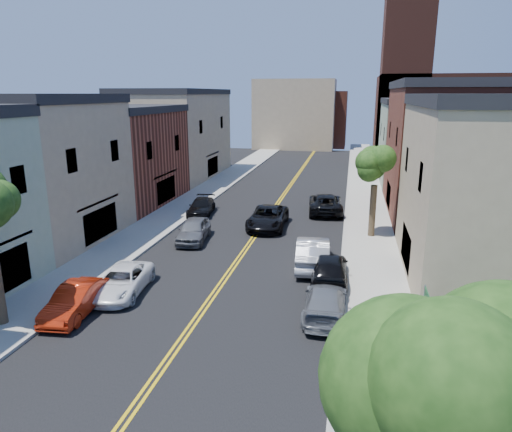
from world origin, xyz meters
The scene contains 25 objects.
sidewalk_left centered at (-7.90, 40.00, 0.07)m, with size 3.20×100.00×0.15m, color gray.
sidewalk_right centered at (7.90, 40.00, 0.07)m, with size 3.20×100.00×0.15m, color gray.
curb_left centered at (-6.15, 40.00, 0.07)m, with size 0.30×100.00×0.15m, color gray.
curb_right centered at (6.15, 40.00, 0.07)m, with size 0.30×100.00×0.15m, color gray.
bldg_left_tan_near centered at (-14.00, 25.00, 4.50)m, with size 9.00×10.00×9.00m, color #998466.
bldg_left_brick centered at (-14.00, 36.00, 4.00)m, with size 9.00×12.00×8.00m, color brown.
bldg_left_tan_far centered at (-14.00, 50.00, 4.75)m, with size 9.00×16.00×9.50m, color #998466.
bldg_right_tan centered at (14.00, 24.00, 4.50)m, with size 9.00×12.00×9.00m, color #998466.
bldg_right_brick centered at (14.00, 38.00, 5.00)m, with size 9.00×14.00×10.00m, color brown.
bldg_right_palegrn centered at (14.00, 52.00, 4.25)m, with size 9.00×12.00×8.50m, color gray.
church centered at (16.33, 67.07, 7.24)m, with size 16.20×14.20×22.60m.
backdrop_left centered at (-4.00, 82.00, 6.00)m, with size 14.00×8.00×12.00m, color #998466.
backdrop_center centered at (0.00, 86.00, 5.00)m, with size 10.00×8.00×10.00m, color brown.
tree_right_corner centered at (7.93, 4.01, 7.31)m, with size 5.80×5.80×10.35m.
tree_right_far centered at (7.92, 30.01, 5.76)m, with size 4.40×4.40×8.03m.
red_sedan centered at (-5.43, 15.57, 0.68)m, with size 1.44×4.13×1.36m, color #AF220B.
white_pickup centered at (-4.48, 18.08, 0.64)m, with size 2.14×4.63×1.29m, color white.
grey_car_left centered at (-3.80, 26.81, 0.76)m, with size 1.79×4.45×1.52m, color #56585D.
black_car_left centered at (-5.50, 33.55, 0.65)m, with size 1.82×4.48×1.30m, color black.
grey_car_right centered at (5.50, 17.70, 0.66)m, with size 1.86×4.58×1.33m, color slate.
black_car_right centered at (5.50, 21.59, 0.79)m, with size 1.86×4.63×1.58m, color black.
silver_car_right centered at (4.43, 23.71, 0.86)m, with size 1.81×5.20×1.71m, color #A4A5AC.
dark_car_right_far centered at (4.39, 36.26, 0.80)m, with size 2.66×5.76×1.60m, color black.
black_suv_lane centered at (0.50, 30.96, 0.78)m, with size 2.57×5.58×1.55m, color black.
pedestrian_right centered at (7.07, 12.02, 1.11)m, with size 0.93×0.73×1.92m, color maroon.
Camera 1 is at (6.31, -1.18, 9.61)m, focal length 32.24 mm.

